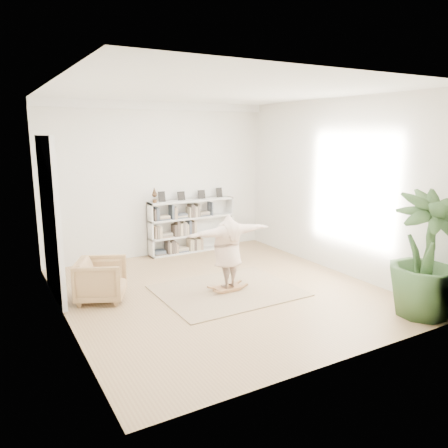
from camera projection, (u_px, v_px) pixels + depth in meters
name	position (u px, v px, depth m)	size (l,w,h in m)	color
floor	(221.00, 291.00, 8.16)	(6.00, 6.00, 0.00)	#94714C
room_shell	(158.00, 106.00, 9.94)	(6.00, 6.00, 6.00)	silver
doors	(51.00, 220.00, 7.67)	(0.09, 1.78, 2.92)	white
bookshelf	(191.00, 226.00, 10.79)	(2.20, 0.35, 1.64)	silver
armchair	(101.00, 280.00, 7.66)	(0.80, 0.82, 0.75)	tan
rug	(228.00, 291.00, 8.15)	(2.50, 2.00, 0.02)	tan
rocker_board	(228.00, 288.00, 8.14)	(0.51, 0.31, 0.11)	olive
person	(228.00, 249.00, 7.98)	(1.69, 0.46, 1.38)	beige
houseplant	(426.00, 255.00, 6.90)	(1.13, 1.13, 2.02)	#2F4D26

